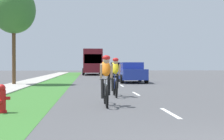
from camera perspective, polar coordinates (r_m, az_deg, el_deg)
The scene contains 12 objects.
ground_plane at distance 23.53m, azimuth 0.64°, elevation -2.28°, with size 120.00×120.00×0.00m, color #4C4C4F.
grass_verge at distance 23.54m, azimuth -10.25°, elevation -2.28°, with size 2.43×70.00×0.01m, color #38722D.
sidewalk_concrete at distance 23.84m, azimuth -15.46°, elevation -2.26°, with size 1.91×70.00×0.10m, color #B2ADA3.
lane_markings_center at distance 27.51m, azimuth -0.13°, elevation -1.83°, with size 0.12×52.20×0.01m.
fire_hydrant_red at distance 8.56m, azimuth -20.19°, elevation -5.16°, with size 0.44×0.38×0.76m.
cyclist_lead at distance 9.39m, azimuth -1.17°, elevation -1.91°, with size 0.42×1.72×1.58m.
cyclist_trailing at distance 12.28m, azimuth 0.59°, elevation -1.28°, with size 0.42×1.72×1.58m.
sedan_blue at distance 22.88m, azimuth 3.69°, elevation -0.44°, with size 1.98×4.30×1.52m.
pickup_black at distance 34.50m, azimuth 1.26°, elevation 0.06°, with size 2.22×5.10×1.64m.
bus_maroon at distance 44.29m, azimuth -3.76°, elevation 1.71°, with size 2.78×11.60×3.48m.
suv_red at distance 60.76m, azimuth -4.06°, elevation 0.48°, with size 2.15×4.70×1.79m.
street_tree_near at distance 21.45m, azimuth -18.12°, elevation 10.72°, with size 2.87×2.87×6.58m.
Camera 1 is at (-2.19, -3.39, 1.25)m, focal length 48.29 mm.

